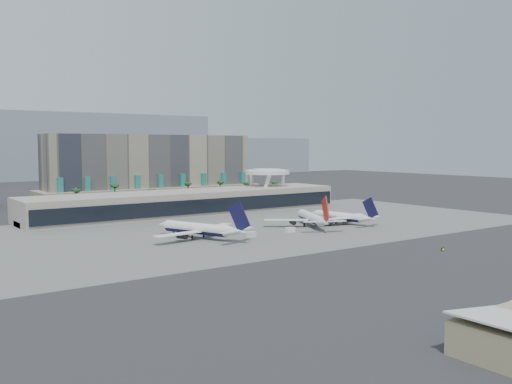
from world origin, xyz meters
TOP-DOWN VIEW (x-y plane):
  - ground at (0.00, 0.00)m, footprint 900.00×900.00m
  - apron_pad at (0.00, 55.00)m, footprint 260.00×130.00m
  - mountain_ridge at (27.88, 470.00)m, footprint 680.00×60.00m
  - hotel at (10.00, 174.41)m, footprint 140.00×30.00m
  - terminal at (0.00, 109.84)m, footprint 170.00×32.50m
  - saucer_structure at (55.00, 116.00)m, footprint 26.00×26.00m
  - palm_row at (7.00, 145.00)m, footprint 157.80×2.80m
  - airliner_left at (-35.63, 38.15)m, footprint 41.03×42.38m
  - airliner_centre at (20.57, 37.35)m, footprint 39.72×40.87m
  - airliner_right at (38.04, 37.45)m, footprint 36.42×37.74m
  - service_vehicle_a at (-18.48, 29.34)m, footprint 4.59×2.45m
  - service_vehicle_b at (2.64, 30.69)m, footprint 3.87×2.25m
  - taxiway_sign at (18.11, -31.71)m, footprint 2.26×0.91m

SIDE VIEW (x-z plane):
  - ground at x=0.00m, z-range 0.00..0.00m
  - apron_pad at x=0.00m, z-range 0.00..0.06m
  - taxiway_sign at x=18.11m, z-range 0.00..1.02m
  - service_vehicle_b at x=2.64m, z-range 0.00..1.97m
  - service_vehicle_a at x=-18.48m, z-range 0.00..2.18m
  - airliner_right at x=38.04m, z-range -3.24..9.84m
  - airliner_centre at x=20.57m, z-range -3.76..11.41m
  - airliner_left at x=-35.63m, z-range -3.79..11.51m
  - terminal at x=0.00m, z-range -0.73..13.77m
  - palm_row at x=7.00m, z-range 3.95..17.05m
  - hotel at x=10.00m, z-range -4.19..37.81m
  - saucer_structure at x=55.00m, z-range 7.51..29.40m
  - mountain_ridge at x=27.88m, z-range -5.11..64.89m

